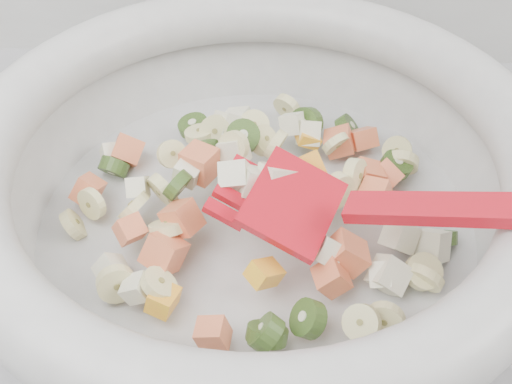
{
  "coord_description": "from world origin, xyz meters",
  "views": [
    {
      "loc": [
        0.01,
        1.13,
        1.28
      ],
      "look_at": [
        -0.01,
        1.47,
        0.95
      ],
      "focal_mm": 45.0,
      "sensor_mm": 36.0,
      "label": 1
    }
  ],
  "objects": [
    {
      "name": "mixing_bowl",
      "position": [
        -0.01,
        1.47,
        0.96
      ],
      "size": [
        0.48,
        0.42,
        0.16
      ],
      "color": "silver",
      "rests_on": "counter"
    }
  ]
}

